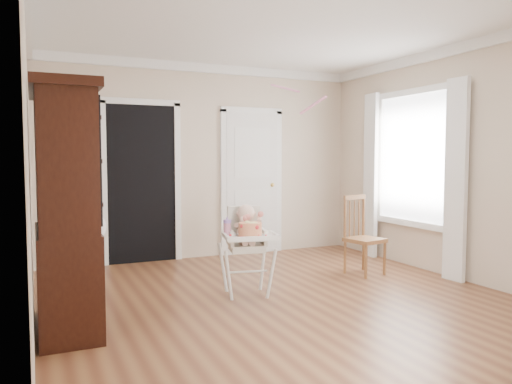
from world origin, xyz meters
name	(u,v)px	position (x,y,z in m)	size (l,w,h in m)	color
floor	(288,303)	(0.00, 0.00, 0.00)	(5.00, 5.00, 0.00)	brown
ceiling	(290,18)	(0.00, 0.00, 2.70)	(5.00, 5.00, 0.00)	white
wall_back	(206,161)	(0.00, 2.50, 1.35)	(4.50, 4.50, 0.00)	beige
wall_left	(29,165)	(-2.25, 0.00, 1.35)	(5.00, 5.00, 0.00)	beige
wall_right	(464,163)	(2.25, 0.00, 1.35)	(5.00, 5.00, 0.00)	beige
crown_molding	(290,25)	(0.00, 0.00, 2.64)	(4.50, 5.00, 0.12)	white
doorway	(142,180)	(-0.90, 2.48, 1.11)	(1.06, 0.05, 2.22)	black
closet_door	(252,184)	(0.70, 2.48, 1.02)	(0.96, 0.09, 2.13)	white
window_right	(411,167)	(2.18, 0.80, 1.29)	(0.13, 1.84, 2.30)	white
high_chair	(247,240)	(-0.26, 0.43, 0.57)	(0.64, 0.75, 0.92)	white
baby	(246,226)	(-0.25, 0.45, 0.71)	(0.27, 0.24, 0.43)	beige
cake	(250,229)	(-0.31, 0.22, 0.71)	(0.29, 0.29, 0.14)	silver
sippy_cup	(227,227)	(-0.47, 0.41, 0.72)	(0.08, 0.08, 0.19)	#CD7D9B
china_cabinet	(66,208)	(-1.99, 0.12, 1.00)	(0.52, 1.18, 1.99)	black
dining_chair	(363,237)	(1.40, 0.72, 0.44)	(0.46, 0.46, 0.95)	brown
streamer	(285,88)	(0.40, 0.87, 2.19)	(0.03, 0.50, 0.02)	pink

